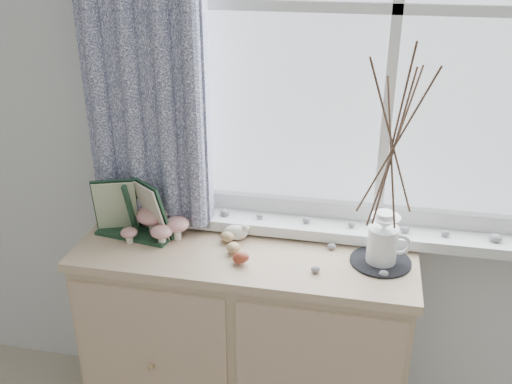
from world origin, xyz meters
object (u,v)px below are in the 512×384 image
Objects in this scene: twig_pitcher at (394,140)px; botanical_book at (129,211)px; toadstool_cluster at (158,222)px; sideboard at (246,345)px.

botanical_book is at bearing 178.18° from twig_pitcher.
toadstool_cluster is (0.09, 0.03, -0.05)m from botanical_book.
sideboard is 5.07× the size of toadstool_cluster.
sideboard is 0.68m from botanical_book.
toadstool_cluster is 0.31× the size of twig_pitcher.
sideboard is 3.68× the size of botanical_book.
twig_pitcher reaches higher than toadstool_cluster.
twig_pitcher is at bearing -0.93° from toadstool_cluster.
twig_pitcher is at bearing 1.28° from sideboard.
sideboard is 1.56× the size of twig_pitcher.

